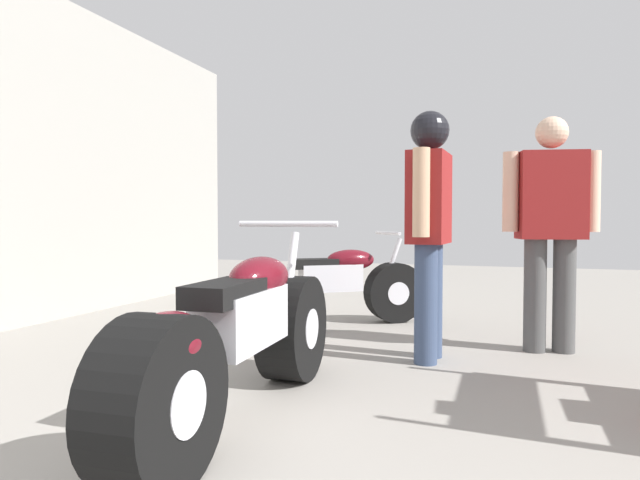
% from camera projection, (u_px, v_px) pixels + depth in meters
% --- Properties ---
extents(ground_plane, '(17.56, 17.56, 0.00)m').
position_uv_depth(ground_plane, '(335.00, 367.00, 3.71)').
color(ground_plane, gray).
extents(motorcycle_maroon_cruiser, '(0.62, 2.10, 0.98)m').
position_uv_depth(motorcycle_maroon_cruiser, '(238.00, 341.00, 2.68)').
color(motorcycle_maroon_cruiser, black).
rests_on(motorcycle_maroon_cruiser, ground_plane).
extents(motorcycle_black_naked, '(1.64, 1.23, 0.87)m').
position_uv_depth(motorcycle_black_naked, '(326.00, 287.00, 5.15)').
color(motorcycle_black_naked, black).
rests_on(motorcycle_black_naked, ground_plane).
extents(mechanic_in_blue, '(0.70, 0.35, 1.75)m').
position_uv_depth(mechanic_in_blue, '(551.00, 220.00, 4.10)').
color(mechanic_in_blue, '#4C4C4C').
rests_on(mechanic_in_blue, ground_plane).
extents(mechanic_with_helmet, '(0.27, 0.68, 1.74)m').
position_uv_depth(mechanic_with_helmet, '(429.00, 212.00, 3.85)').
color(mechanic_with_helmet, '#384766').
rests_on(mechanic_with_helmet, ground_plane).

